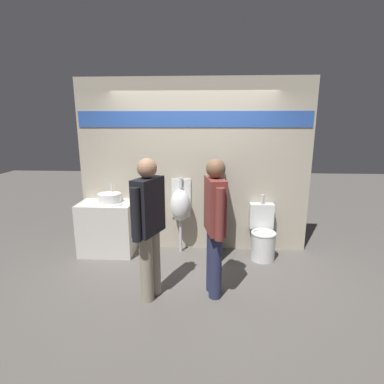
% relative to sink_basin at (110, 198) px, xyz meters
% --- Properties ---
extents(ground_plane, '(16.00, 16.00, 0.00)m').
position_rel_sink_basin_xyz_m(ground_plane, '(1.30, -0.36, -0.90)').
color(ground_plane, '#5B5651').
extents(display_wall, '(3.62, 0.07, 2.70)m').
position_rel_sink_basin_xyz_m(display_wall, '(1.30, 0.24, 0.47)').
color(display_wall, '#B2A893').
rests_on(display_wall, ground_plane).
extents(sink_counter, '(0.83, 0.53, 0.83)m').
position_rel_sink_basin_xyz_m(sink_counter, '(-0.05, -0.05, -0.48)').
color(sink_counter, silver).
rests_on(sink_counter, ground_plane).
extents(sink_basin, '(0.36, 0.36, 0.28)m').
position_rel_sink_basin_xyz_m(sink_basin, '(0.00, 0.00, 0.00)').
color(sink_basin, silver).
rests_on(sink_basin, sink_counter).
extents(cell_phone, '(0.07, 0.14, 0.01)m').
position_rel_sink_basin_xyz_m(cell_phone, '(0.20, -0.16, -0.06)').
color(cell_phone, '#B7B7BC').
rests_on(cell_phone, sink_counter).
extents(divider_near_counter, '(0.03, 0.47, 1.44)m').
position_rel_sink_basin_xyz_m(divider_near_counter, '(1.74, -0.03, -0.17)').
color(divider_near_counter, '#28231E').
rests_on(divider_near_counter, ground_plane).
extents(urinal_near_counter, '(0.32, 0.32, 1.20)m').
position_rel_sink_basin_xyz_m(urinal_near_counter, '(1.10, 0.06, -0.12)').
color(urinal_near_counter, silver).
rests_on(urinal_near_counter, ground_plane).
extents(toilet, '(0.38, 0.54, 0.95)m').
position_rel_sink_basin_xyz_m(toilet, '(2.37, -0.07, -0.56)').
color(toilet, silver).
rests_on(toilet, ground_plane).
extents(person_in_vest, '(0.33, 0.55, 1.67)m').
position_rel_sink_basin_xyz_m(person_in_vest, '(0.87, -1.23, 0.03)').
color(person_in_vest, gray).
rests_on(person_in_vest, ground_plane).
extents(person_with_lanyard, '(0.26, 0.57, 1.66)m').
position_rel_sink_basin_xyz_m(person_with_lanyard, '(1.61, -1.12, 0.02)').
color(person_with_lanyard, '#282D4C').
rests_on(person_with_lanyard, ground_plane).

